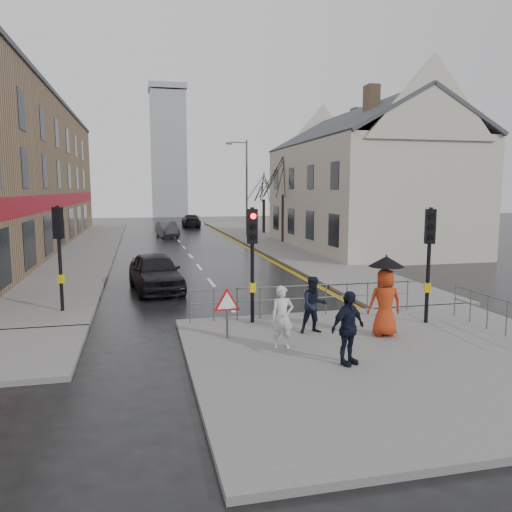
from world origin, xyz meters
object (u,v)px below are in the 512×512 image
pedestrian_with_umbrella (385,294)px  pedestrian_d (348,328)px  car_mid (167,229)px  pedestrian_a (282,317)px  pedestrian_b (314,305)px  car_parked (155,272)px

pedestrian_with_umbrella → pedestrian_d: pedestrian_with_umbrella is taller
car_mid → pedestrian_with_umbrella: bearing=-90.5°
pedestrian_a → pedestrian_d: 1.84m
pedestrian_b → car_mid: bearing=95.2°
car_parked → car_mid: car_parked is taller
car_parked → car_mid: bearing=78.2°
pedestrian_b → car_parked: pedestrian_b is taller
pedestrian_b → pedestrian_d: size_ratio=0.93×
pedestrian_d → car_mid: (-2.19, 32.89, -0.32)m
pedestrian_with_umbrella → pedestrian_d: size_ratio=1.29×
pedestrian_a → pedestrian_with_umbrella: (2.96, 0.37, 0.37)m
pedestrian_b → pedestrian_with_umbrella: pedestrian_with_umbrella is taller
pedestrian_a → car_mid: 31.43m
pedestrian_d → car_parked: pedestrian_d is taller
pedestrian_b → pedestrian_d: (-0.11, -2.53, 0.06)m
pedestrian_with_umbrella → pedestrian_d: (-1.87, -1.85, -0.31)m
pedestrian_b → pedestrian_d: 2.53m
pedestrian_a → pedestrian_b: pedestrian_b is taller
pedestrian_d → car_parked: bearing=87.0°
pedestrian_d → car_parked: size_ratio=0.38×
pedestrian_b → pedestrian_d: bearing=-91.6°
pedestrian_d → car_mid: bearing=69.6°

